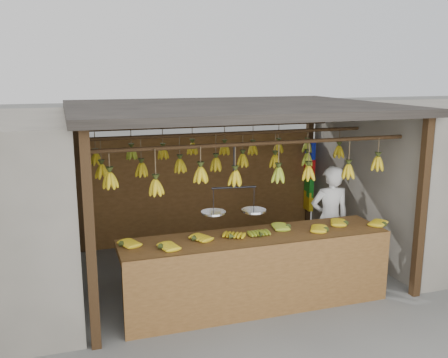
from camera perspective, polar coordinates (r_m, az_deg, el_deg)
name	(u,v)px	position (r m, az deg, el deg)	size (l,w,h in m)	color
ground	(230,271)	(7.36, 0.74, -10.42)	(80.00, 80.00, 0.00)	#5B5B57
stall	(223,133)	(7.15, -0.07, 5.31)	(4.30, 3.30, 2.40)	black
neighbor_right	(440,177)	(8.82, 23.49, 0.21)	(3.00, 3.00, 2.30)	slate
counter	(259,254)	(6.01, 4.08, -8.56)	(3.56, 0.75, 0.96)	brown
hanging_bananas	(229,162)	(6.89, 0.62, 1.98)	(3.62, 2.23, 0.39)	gold
balance_scale	(234,208)	(5.96, 1.13, -3.37)	(0.77, 0.36, 0.82)	black
vendor	(330,219)	(7.26, 11.98, -4.53)	(0.56, 0.37, 1.55)	white
bag_bundles	(309,176)	(9.00, 9.70, 0.29)	(0.08, 0.26, 1.27)	#1426BF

